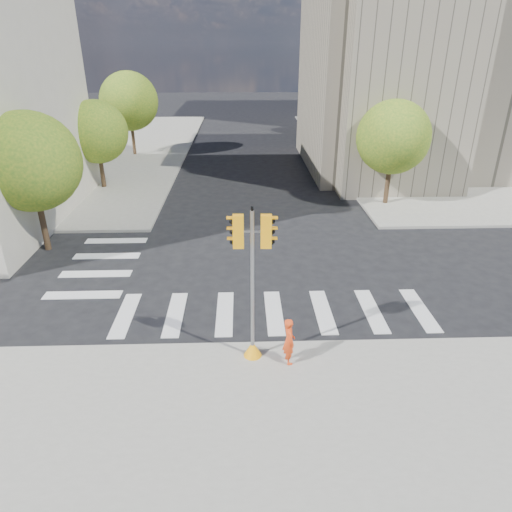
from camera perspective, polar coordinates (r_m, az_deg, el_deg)
The scene contains 14 objects.
ground at distance 18.55m, azimuth 2.15°, elevation -3.77°, with size 160.00×160.00×0.00m, color black.
sidewalk_far_right at distance 48.07m, azimuth 24.96°, elevation 12.19°, with size 28.00×40.00×0.15m, color gray.
sidewalk_far_left at distance 47.03m, azimuth -25.96°, elevation 11.76°, with size 28.00×40.00×0.15m, color gray.
civic_building at distance 39.16m, azimuth 25.24°, elevation 20.45°, with size 26.00×16.00×19.39m.
tree_lw_near at distance 22.73m, azimuth -26.39°, elevation 10.49°, with size 4.40×4.40×6.41m.
tree_lw_mid at distance 32.02m, azimuth -19.33°, elevation 14.43°, with size 4.00×4.00×5.77m.
tree_lw_far at distance 41.49m, azimuth -15.58°, elevation 18.14°, with size 4.80×4.80×6.95m.
tree_re_near at distance 28.05m, azimuth 16.79°, elevation 14.02°, with size 4.20×4.20×6.16m.
tree_re_mid at distance 39.46m, azimuth 11.47°, elevation 17.94°, with size 4.60×4.60×6.66m.
tree_re_far at distance 51.21m, azimuth 8.40°, elevation 19.15°, with size 4.00×4.00×5.88m.
lamp_near at distance 31.88m, azimuth 15.60°, elevation 16.35°, with size 0.35×0.18×8.11m.
lamp_far at distance 45.37m, azimuth 10.44°, elevation 19.19°, with size 0.35×0.18×8.11m.
traffic_signal at distance 13.34m, azimuth -0.45°, elevation -5.20°, with size 1.07×0.56×4.85m.
photographer at distance 13.83m, azimuth 4.14°, elevation -10.54°, with size 0.55×0.36×1.52m, color #EA4316.
Camera 1 is at (-1.23, -16.20, 8.95)m, focal length 32.00 mm.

